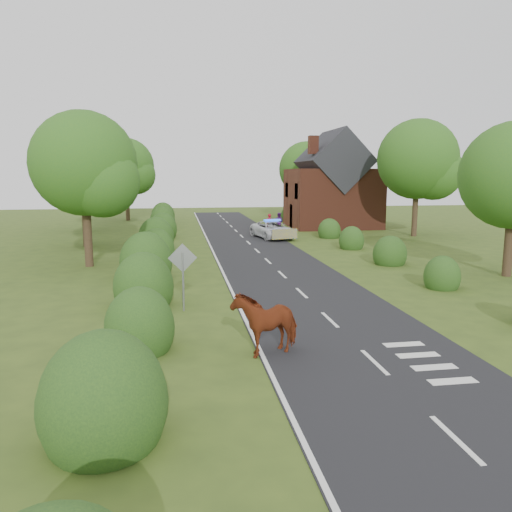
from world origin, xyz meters
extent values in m
plane|color=#384C1B|center=(0.00, 0.00, 0.00)|extent=(120.00, 120.00, 0.00)
cube|color=black|center=(0.00, 15.00, 0.01)|extent=(6.00, 70.00, 0.02)
cube|color=white|center=(0.00, -8.00, 0.03)|extent=(0.12, 1.80, 0.01)
cube|color=white|center=(0.00, -4.00, 0.03)|extent=(0.12, 1.80, 0.01)
cube|color=white|center=(0.00, 0.00, 0.03)|extent=(0.12, 1.80, 0.01)
cube|color=white|center=(0.00, 4.00, 0.03)|extent=(0.12, 1.80, 0.01)
cube|color=white|center=(0.00, 8.00, 0.03)|extent=(0.12, 1.80, 0.01)
cube|color=white|center=(0.00, 12.00, 0.03)|extent=(0.12, 1.80, 0.01)
cube|color=white|center=(0.00, 16.00, 0.03)|extent=(0.12, 1.80, 0.01)
cube|color=white|center=(0.00, 20.00, 0.03)|extent=(0.12, 1.80, 0.01)
cube|color=white|center=(0.00, 24.00, 0.03)|extent=(0.12, 1.80, 0.01)
cube|color=white|center=(0.00, 28.00, 0.03)|extent=(0.12, 1.80, 0.01)
cube|color=white|center=(0.00, 32.00, 0.03)|extent=(0.12, 1.80, 0.01)
cube|color=white|center=(0.00, 36.00, 0.03)|extent=(0.12, 1.80, 0.01)
cube|color=white|center=(0.00, 40.00, 0.03)|extent=(0.12, 1.80, 0.01)
cube|color=white|center=(0.00, 44.00, 0.03)|extent=(0.12, 1.80, 0.01)
cube|color=white|center=(0.00, 48.00, 0.03)|extent=(0.12, 1.80, 0.01)
cube|color=white|center=(-2.90, 15.00, 0.03)|extent=(0.12, 70.00, 0.01)
cube|color=white|center=(1.40, -5.50, 0.03)|extent=(1.20, 0.35, 0.01)
cube|color=white|center=(1.40, -4.60, 0.03)|extent=(1.20, 0.35, 0.01)
cube|color=white|center=(1.40, -3.70, 0.03)|extent=(1.20, 0.35, 0.01)
cube|color=white|center=(1.40, -2.80, 0.03)|extent=(1.20, 0.35, 0.01)
ellipsoid|color=#20411A|center=(-6.60, -7.00, 0.77)|extent=(2.40, 2.52, 2.80)
ellipsoid|color=#20411A|center=(-6.30, -2.00, 0.66)|extent=(2.00, 2.10, 2.40)
ellipsoid|color=#20411A|center=(-6.50, 3.00, 0.74)|extent=(2.30, 2.41, 2.70)
ellipsoid|color=#20411A|center=(-6.70, 8.00, 0.83)|extent=(2.50, 2.62, 3.00)
ellipsoid|color=#20411A|center=(-6.40, 13.00, 0.69)|extent=(2.10, 2.20, 2.50)
ellipsoid|color=#20411A|center=(-6.60, 18.00, 0.77)|extent=(2.40, 2.52, 2.80)
ellipsoid|color=#20411A|center=(-6.30, 24.00, 0.72)|extent=(2.20, 2.31, 2.60)
ellipsoid|color=#20411A|center=(-6.50, 30.00, 0.74)|extent=(2.30, 2.41, 2.70)
ellipsoid|color=#20411A|center=(-6.60, 36.00, 0.77)|extent=(2.40, 2.52, 2.80)
ellipsoid|color=#20411A|center=(6.40, 4.00, 0.52)|extent=(1.60, 1.68, 1.90)
ellipsoid|color=#20411A|center=(6.60, 10.00, 0.58)|extent=(1.90, 2.00, 2.10)
ellipsoid|color=#20411A|center=(6.50, 16.00, 0.55)|extent=(1.70, 1.78, 2.00)
ellipsoid|color=#20411A|center=(6.80, 22.00, 0.55)|extent=(1.80, 1.89, 2.00)
ellipsoid|color=#20411A|center=(6.60, 36.00, 0.55)|extent=(1.70, 1.78, 2.00)
cylinder|color=#332316|center=(-10.00, 12.00, 1.98)|extent=(0.44, 0.44, 3.96)
sphere|color=#295E1E|center=(-10.00, 12.00, 5.58)|extent=(5.60, 5.60, 5.60)
sphere|color=#3B6B1B|center=(-9.02, 11.44, 4.68)|extent=(3.92, 3.92, 3.92)
cylinder|color=#332316|center=(-11.50, 20.00, 1.87)|extent=(0.44, 0.44, 3.74)
sphere|color=#295E1E|center=(-11.50, 20.00, 5.27)|extent=(5.60, 5.60, 5.60)
sphere|color=#3B6B1B|center=(-10.52, 19.44, 4.42)|extent=(3.92, 3.92, 3.92)
cylinder|color=#332316|center=(-13.00, 30.00, 2.42)|extent=(0.44, 0.44, 4.84)
sphere|color=#295E1E|center=(-13.00, 30.00, 6.82)|extent=(6.80, 6.80, 6.80)
sphere|color=#3B6B1B|center=(-11.81, 29.32, 5.72)|extent=(4.76, 4.76, 4.76)
cylinder|color=#332316|center=(-10.50, 40.00, 2.09)|extent=(0.44, 0.44, 4.18)
sphere|color=#295E1E|center=(-10.50, 40.00, 5.89)|extent=(6.00, 6.00, 6.00)
sphere|color=#3B6B1B|center=(-9.45, 39.40, 4.94)|extent=(4.20, 4.20, 4.20)
cylinder|color=#332316|center=(11.00, 6.00, 1.76)|extent=(0.44, 0.44, 3.52)
cylinder|color=#332316|center=(14.00, 22.00, 2.20)|extent=(0.44, 0.44, 4.40)
sphere|color=#295E1E|center=(14.00, 22.00, 6.20)|extent=(6.40, 6.40, 6.40)
sphere|color=#3B6B1B|center=(15.12, 21.36, 5.20)|extent=(4.48, 4.48, 4.48)
cylinder|color=#332316|center=(9.00, 38.00, 1.98)|extent=(0.44, 0.44, 3.96)
sphere|color=#295E1E|center=(9.00, 38.00, 5.58)|extent=(6.00, 6.00, 6.00)
sphere|color=#3B6B1B|center=(10.05, 37.40, 4.68)|extent=(4.20, 4.20, 4.20)
cylinder|color=gray|center=(-5.00, 2.00, 1.10)|extent=(0.08, 0.08, 2.20)
cube|color=gray|center=(-5.00, 2.00, 2.00)|extent=(1.06, 0.04, 1.06)
cube|color=brown|center=(9.50, 30.00, 2.75)|extent=(8.00, 7.00, 5.50)
cube|color=black|center=(9.50, 30.00, 6.20)|extent=(5.94, 7.40, 5.94)
cube|color=brown|center=(7.00, 28.00, 7.60)|extent=(0.80, 0.80, 1.60)
imported|color=#652C12|center=(-2.74, -2.65, 0.75)|extent=(2.38, 1.87, 1.49)
imported|color=silver|center=(2.25, 22.41, 0.68)|extent=(3.15, 5.23, 1.36)
cube|color=yellow|center=(2.72, 19.98, 0.61)|extent=(2.00, 0.45, 0.75)
cube|color=blue|center=(2.25, 22.41, 1.44)|extent=(1.38, 0.54, 0.14)
imported|color=maroon|center=(2.67, 26.10, 0.83)|extent=(0.70, 0.57, 1.65)
imported|color=#4A1762|center=(3.82, 27.54, 0.81)|extent=(1.00, 0.94, 1.63)
camera|label=1|loc=(-5.15, -16.12, 5.02)|focal=35.00mm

